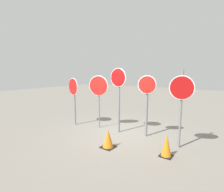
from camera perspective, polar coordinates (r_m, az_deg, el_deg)
name	(u,v)px	position (r m, az deg, el deg)	size (l,w,h in m)	color
ground_plane	(119,133)	(7.05, 2.31, -11.86)	(40.00, 40.00, 0.00)	gray
stop_sign_0	(74,91)	(7.91, -12.46, 1.65)	(0.75, 0.21, 2.12)	slate
stop_sign_1	(99,88)	(7.31, -4.43, 2.48)	(0.81, 0.29, 2.23)	slate
stop_sign_2	(118,87)	(6.70, 2.12, 3.01)	(0.72, 0.15, 2.53)	slate
stop_sign_3	(147,95)	(6.42, 11.31, 0.24)	(0.66, 0.21, 2.26)	slate
stop_sign_4	(181,95)	(5.69, 21.69, 0.21)	(0.74, 0.16, 2.44)	slate
traffic_cone_0	(108,138)	(5.69, -1.30, -13.70)	(0.42, 0.42, 0.59)	black
traffic_cone_1	(166,145)	(5.36, 17.37, -15.13)	(0.35, 0.35, 0.65)	black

